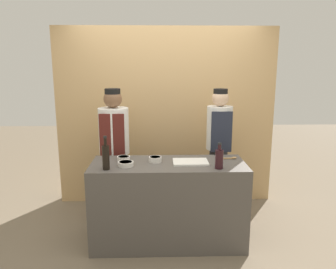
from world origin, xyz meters
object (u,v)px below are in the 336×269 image
object	(u,v)px
chef_right	(219,148)
bottle_wine	(219,159)
wooden_spoon	(229,158)
sauce_bowl_white	(126,164)
chef_left	(115,150)
sauce_bowl_yellow	(124,158)
bottle_soy	(106,156)
cutting_board	(190,162)
sauce_bowl_green	(155,159)

from	to	relation	value
chef_right	bottle_wine	bearing A→B (deg)	-100.24
wooden_spoon	bottle_wine	bearing A→B (deg)	-117.42
sauce_bowl_white	wooden_spoon	size ratio (longest dim) A/B	0.69
sauce_bowl_white	chef_left	size ratio (longest dim) A/B	0.10
chef_left	sauce_bowl_yellow	bearing A→B (deg)	-72.11
sauce_bowl_yellow	bottle_wine	distance (m)	1.02
sauce_bowl_white	chef_right	bearing A→B (deg)	32.92
sauce_bowl_yellow	wooden_spoon	bearing A→B (deg)	1.47
bottle_wine	chef_right	distance (m)	0.82
sauce_bowl_white	bottle_wine	world-z (taller)	bottle_wine
sauce_bowl_yellow	bottle_soy	xyz separation A→B (m)	(-0.14, -0.29, 0.10)
bottle_soy	wooden_spoon	size ratio (longest dim) A/B	1.45
sauce_bowl_yellow	chef_right	distance (m)	1.23
sauce_bowl_white	bottle_wine	distance (m)	0.94
bottle_wine	wooden_spoon	distance (m)	0.37
bottle_soy	sauce_bowl_yellow	bearing A→B (deg)	64.16
bottle_wine	chef_right	xyz separation A→B (m)	(0.14, 0.80, -0.11)
chef_left	bottle_soy	bearing A→B (deg)	-88.28
sauce_bowl_yellow	wooden_spoon	xyz separation A→B (m)	(1.14, 0.03, -0.02)
cutting_board	sauce_bowl_yellow	bearing A→B (deg)	171.99
bottle_wine	cutting_board	bearing A→B (deg)	143.89
bottle_wine	wooden_spoon	world-z (taller)	bottle_wine
chef_left	chef_right	world-z (taller)	chef_left
bottle_wine	chef_left	size ratio (longest dim) A/B	0.16
chef_left	chef_right	xyz separation A→B (m)	(1.28, 0.00, 0.01)
wooden_spoon	sauce_bowl_green	bearing A→B (deg)	-174.07
sauce_bowl_yellow	cutting_board	size ratio (longest dim) A/B	0.38
wooden_spoon	sauce_bowl_white	bearing A→B (deg)	-168.82
cutting_board	bottle_soy	size ratio (longest dim) A/B	1.08
bottle_wine	chef_right	world-z (taller)	chef_right
sauce_bowl_yellow	bottle_soy	size ratio (longest dim) A/B	0.42
cutting_board	bottle_soy	distance (m)	0.88
wooden_spoon	chef_left	world-z (taller)	chef_left
cutting_board	wooden_spoon	bearing A→B (deg)	16.68
sauce_bowl_yellow	bottle_soy	bearing A→B (deg)	-115.84
sauce_bowl_green	bottle_wine	xyz separation A→B (m)	(0.64, -0.24, 0.07)
chef_left	cutting_board	bearing A→B (deg)	-34.86
sauce_bowl_yellow	chef_right	world-z (taller)	chef_right
sauce_bowl_white	wooden_spoon	distance (m)	1.12
sauce_bowl_yellow	chef_left	xyz separation A→B (m)	(-0.16, 0.51, -0.04)
sauce_bowl_green	bottle_soy	xyz separation A→B (m)	(-0.48, -0.24, 0.10)
sauce_bowl_yellow	bottle_soy	distance (m)	0.34
sauce_bowl_green	sauce_bowl_white	bearing A→B (deg)	-155.72
bottle_soy	chef_left	world-z (taller)	chef_left
sauce_bowl_white	sauce_bowl_yellow	xyz separation A→B (m)	(-0.04, 0.19, 0.00)
cutting_board	chef_right	size ratio (longest dim) A/B	0.22
sauce_bowl_white	bottle_wine	size ratio (longest dim) A/B	0.62
sauce_bowl_yellow	chef_left	bearing A→B (deg)	107.89
wooden_spoon	bottle_soy	bearing A→B (deg)	-166.01
sauce_bowl_green	chef_right	distance (m)	0.96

